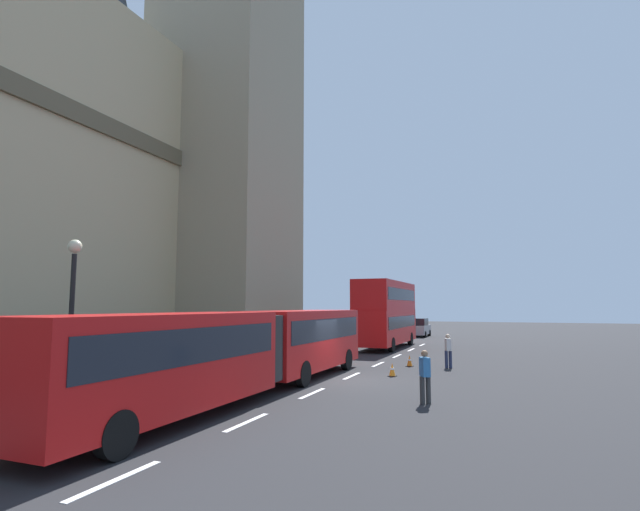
# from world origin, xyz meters

# --- Properties ---
(ground_plane) EXTENTS (160.00, 160.00, 0.00)m
(ground_plane) POSITION_xyz_m (0.00, 0.00, 0.00)
(ground_plane) COLOR #262628
(lane_centre_marking) EXTENTS (34.40, 0.16, 0.01)m
(lane_centre_marking) POSITION_xyz_m (3.47, 0.00, 0.00)
(lane_centre_marking) COLOR silver
(lane_centre_marking) RESTS_ON ground_plane
(articulated_bus) EXTENTS (18.07, 2.54, 2.90)m
(articulated_bus) POSITION_xyz_m (-4.44, 1.99, 1.75)
(articulated_bus) COLOR red
(articulated_bus) RESTS_ON ground_plane
(double_decker_bus) EXTENTS (10.16, 2.54, 4.90)m
(double_decker_bus) POSITION_xyz_m (15.94, 2.00, 2.71)
(double_decker_bus) COLOR red
(double_decker_bus) RESTS_ON ground_plane
(sedan_lead) EXTENTS (4.40, 1.86, 1.85)m
(sedan_lead) POSITION_xyz_m (30.05, 2.09, 0.91)
(sedan_lead) COLOR gray
(sedan_lead) RESTS_ON ground_plane
(traffic_cone_west) EXTENTS (0.36, 0.36, 0.58)m
(traffic_cone_west) POSITION_xyz_m (1.74, -1.70, 0.28)
(traffic_cone_west) COLOR black
(traffic_cone_west) RESTS_ON ground_plane
(traffic_cone_middle) EXTENTS (0.36, 0.36, 0.58)m
(traffic_cone_middle) POSITION_xyz_m (5.52, -1.73, 0.28)
(traffic_cone_middle) COLOR black
(traffic_cone_middle) RESTS_ON ground_plane
(traffic_cone_east) EXTENTS (0.36, 0.36, 0.58)m
(traffic_cone_east) POSITION_xyz_m (8.47, -2.10, 0.28)
(traffic_cone_east) COLOR black
(traffic_cone_east) RESTS_ON ground_plane
(street_lamp) EXTENTS (0.44, 0.44, 5.27)m
(street_lamp) POSITION_xyz_m (-8.07, 6.50, 3.06)
(street_lamp) COLOR black
(street_lamp) RESTS_ON ground_plane
(pedestrian_near_cones) EXTENTS (0.47, 0.41, 1.69)m
(pedestrian_near_cones) POSITION_xyz_m (-3.81, -4.06, 0.91)
(pedestrian_near_cones) COLOR #333333
(pedestrian_near_cones) RESTS_ON ground_plane
(pedestrian_by_kerb) EXTENTS (0.46, 0.37, 1.69)m
(pedestrian_by_kerb) POSITION_xyz_m (5.62, -3.68, 0.91)
(pedestrian_by_kerb) COLOR #262D4C
(pedestrian_by_kerb) RESTS_ON ground_plane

